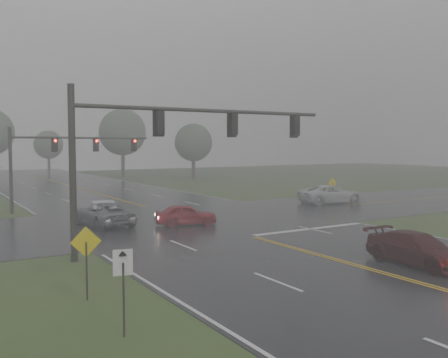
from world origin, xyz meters
TOP-DOWN VIEW (x-y plane):
  - main_road at (0.00, 20.00)m, footprint 18.00×160.00m
  - cross_street at (0.00, 22.00)m, footprint 120.00×14.00m
  - stop_bar at (4.50, 14.40)m, footprint 8.50×0.50m
  - sedan_maroon at (2.34, 4.98)m, footprint 2.11×4.90m
  - sedan_red at (-1.39, 19.75)m, footprint 4.29×2.67m
  - sedan_silver at (-5.37, 24.64)m, footprint 2.24×4.42m
  - car_grey at (-5.96, 22.48)m, footprint 2.95×5.52m
  - pickup_white at (15.11, 23.81)m, footprint 6.20×3.71m
  - signal_gantry_near at (-5.81, 13.49)m, footprint 14.27×0.35m
  - signal_gantry_far at (-6.82, 31.41)m, footprint 11.08×0.33m
  - sign_diamond_west at (-11.31, 7.63)m, footprint 1.04×0.12m
  - sign_arrow_white at (-11.37, 3.89)m, footprint 0.53×0.14m
  - sign_diamond_east at (14.86, 23.36)m, footprint 0.97×0.09m
  - tree_ne_a at (11.55, 67.24)m, footprint 7.40×7.40m
  - tree_e_near at (19.23, 57.74)m, footprint 5.69×5.69m
  - tree_n_far at (4.58, 88.06)m, footprint 5.33×5.33m

SIDE VIEW (x-z plane):
  - main_road at x=0.00m, z-range -0.01..0.01m
  - cross_street at x=0.00m, z-range -0.01..0.01m
  - stop_bar at x=4.50m, z-range 0.00..0.00m
  - sedan_maroon at x=2.34m, z-range -0.70..0.70m
  - sedan_red at x=-1.39m, z-range -0.68..0.68m
  - sedan_silver at x=-5.37m, z-range -0.70..0.70m
  - car_grey at x=-5.96m, z-range -0.74..0.74m
  - pickup_white at x=15.11m, z-range -0.81..0.81m
  - sign_diamond_east at x=14.86m, z-range 0.41..2.75m
  - sign_arrow_white at x=-11.37m, z-range 0.48..2.90m
  - sign_diamond_west at x=-11.31m, z-range 0.44..2.94m
  - signal_gantry_far at x=-6.82m, z-range 1.31..7.85m
  - tree_n_far at x=4.58m, z-range 1.23..9.06m
  - tree_e_near at x=19.23m, z-range 1.31..9.67m
  - signal_gantry_near at x=-5.81m, z-range 1.60..9.51m
  - tree_ne_a at x=11.55m, z-range 1.72..12.59m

